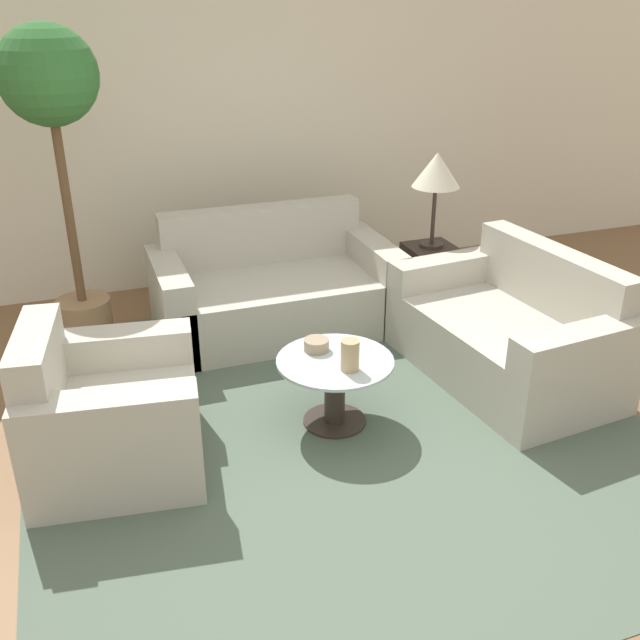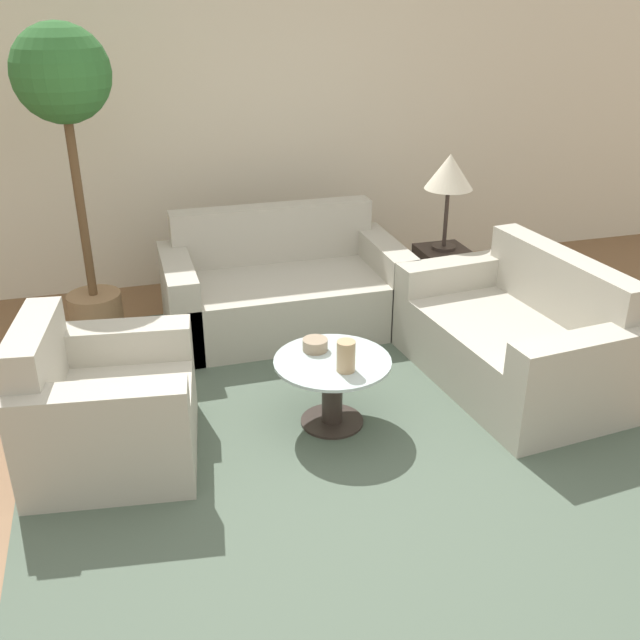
% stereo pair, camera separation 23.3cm
% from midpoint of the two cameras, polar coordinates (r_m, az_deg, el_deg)
% --- Properties ---
extents(ground_plane, '(14.00, 14.00, 0.00)m').
position_cam_midpoint_polar(ground_plane, '(3.74, 0.76, -12.99)').
color(ground_plane, brown).
extents(wall_back, '(10.00, 0.06, 2.60)m').
position_cam_midpoint_polar(wall_back, '(6.00, -9.84, 15.06)').
color(wall_back, beige).
rests_on(wall_back, ground_plane).
extents(rug, '(3.42, 3.63, 0.01)m').
position_cam_midpoint_polar(rug, '(4.20, -0.44, -8.16)').
color(rug, '#4C5B4C').
rests_on(rug, ground_plane).
extents(sofa_main, '(1.72, 0.92, 0.84)m').
position_cam_midpoint_polar(sofa_main, '(5.27, -5.04, 2.33)').
color(sofa_main, '#B2AD9E').
rests_on(sofa_main, ground_plane).
extents(armchair, '(0.96, 1.00, 0.81)m').
position_cam_midpoint_polar(armchair, '(3.91, -18.55, -7.55)').
color(armchair, '#B2AD9E').
rests_on(armchair, ground_plane).
extents(loveseat, '(1.01, 1.56, 0.82)m').
position_cam_midpoint_polar(loveseat, '(4.71, 13.79, -1.21)').
color(loveseat, '#B2AD9E').
rests_on(loveseat, ground_plane).
extents(coffee_table, '(0.66, 0.66, 0.42)m').
position_cam_midpoint_polar(coffee_table, '(4.06, -0.45, -5.03)').
color(coffee_table, '#332823').
rests_on(coffee_table, ground_plane).
extents(side_table, '(0.36, 0.36, 0.52)m').
position_cam_midpoint_polar(side_table, '(5.57, 7.54, 3.31)').
color(side_table, '#332823').
rests_on(side_table, ground_plane).
extents(table_lamp, '(0.35, 0.35, 0.71)m').
position_cam_midpoint_polar(table_lamp, '(5.32, 8.05, 11.62)').
color(table_lamp, '#332823').
rests_on(table_lamp, side_table).
extents(potted_plant, '(0.61, 0.61, 2.13)m').
position_cam_midpoint_polar(potted_plant, '(4.88, -21.74, 14.11)').
color(potted_plant, '#93704C').
rests_on(potted_plant, ground_plane).
extents(vase, '(0.10, 0.10, 0.18)m').
position_cam_midpoint_polar(vase, '(3.85, 0.68, -2.86)').
color(vase, tan).
rests_on(vase, coffee_table).
extents(bowl, '(0.14, 0.14, 0.07)m').
position_cam_midpoint_polar(bowl, '(4.08, -1.92, -2.02)').
color(bowl, gray).
rests_on(bowl, coffee_table).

